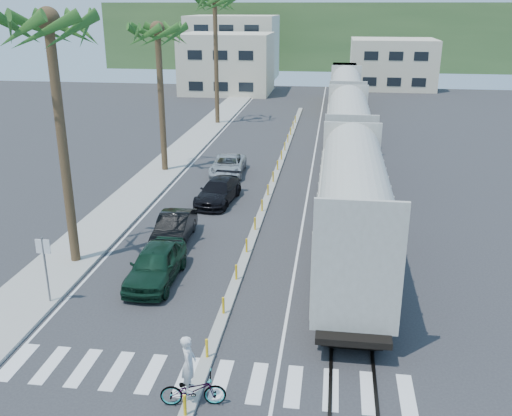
{
  "coord_description": "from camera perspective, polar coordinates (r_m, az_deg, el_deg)",
  "views": [
    {
      "loc": [
        4.01,
        -17.52,
        11.72
      ],
      "look_at": [
        0.29,
        9.34,
        2.0
      ],
      "focal_mm": 40.0,
      "sensor_mm": 36.0,
      "label": 1
    }
  ],
  "objects": [
    {
      "name": "buildings",
      "position": [
        90.08,
        1.26,
        15.03
      ],
      "size": [
        38.0,
        27.0,
        10.0
      ],
      "color": "beige",
      "rests_on": "ground"
    },
    {
      "name": "freight_train",
      "position": [
        45.42,
        9.09,
        8.28
      ],
      "size": [
        3.0,
        60.94,
        5.85
      ],
      "color": "#A6A598",
      "rests_on": "ground"
    },
    {
      "name": "crosswalk",
      "position": [
        19.85,
        -5.55,
        -16.55
      ],
      "size": [
        14.0,
        2.2,
        0.01
      ],
      "primitive_type": "cube",
      "color": "silver",
      "rests_on": "ground"
    },
    {
      "name": "car_second",
      "position": [
        29.93,
        -8.19,
        -2.01
      ],
      "size": [
        1.89,
        4.63,
        1.49
      ],
      "primitive_type": "imported",
      "rotation": [
        0.0,
        0.0,
        0.03
      ],
      "color": "black",
      "rests_on": "ground"
    },
    {
      "name": "car_third",
      "position": [
        35.64,
        -3.8,
        1.7
      ],
      "size": [
        3.03,
        5.37,
        1.44
      ],
      "primitive_type": "imported",
      "rotation": [
        0.0,
        0.0,
        -0.1
      ],
      "color": "black",
      "rests_on": "ground"
    },
    {
      "name": "lane_markings",
      "position": [
        44.53,
        -0.34,
        4.47
      ],
      "size": [
        9.42,
        90.0,
        0.01
      ],
      "color": "silver",
      "rests_on": "ground"
    },
    {
      "name": "car_rear",
      "position": [
        41.55,
        -2.82,
        4.3
      ],
      "size": [
        2.75,
        5.16,
        1.37
      ],
      "primitive_type": "imported",
      "rotation": [
        0.0,
        0.0,
        0.05
      ],
      "color": "#B7BABD",
      "rests_on": "ground"
    },
    {
      "name": "cyclist",
      "position": [
        18.37,
        -6.42,
        -17.04
      ],
      "size": [
        1.41,
        2.28,
        2.41
      ],
      "rotation": [
        0.0,
        0.0,
        1.75
      ],
      "color": "#9EA0A5",
      "rests_on": "ground"
    },
    {
      "name": "palm_trees",
      "position": [
        42.01,
        -9.33,
        18.23
      ],
      "size": [
        3.5,
        37.2,
        13.75
      ],
      "color": "brown",
      "rests_on": "ground"
    },
    {
      "name": "street_sign",
      "position": [
        24.58,
        -20.37,
        -4.97
      ],
      "size": [
        0.6,
        0.08,
        3.0
      ],
      "color": "slate",
      "rests_on": "ground"
    },
    {
      "name": "median",
      "position": [
        39.45,
        1.71,
        2.56
      ],
      "size": [
        0.45,
        60.0,
        0.85
      ],
      "color": "gray",
      "rests_on": "ground"
    },
    {
      "name": "car_lead",
      "position": [
        25.82,
        -9.99,
        -5.56
      ],
      "size": [
        1.99,
        4.86,
        1.65
      ],
      "primitive_type": "imported",
      "rotation": [
        0.0,
        0.0,
        0.0
      ],
      "color": "black",
      "rests_on": "ground"
    },
    {
      "name": "ground",
      "position": [
        21.46,
        -4.3,
        -13.46
      ],
      "size": [
        140.0,
        140.0,
        0.0
      ],
      "primitive_type": "plane",
      "color": "#28282B",
      "rests_on": "ground"
    },
    {
      "name": "rails",
      "position": [
        47.01,
        8.89,
        5.08
      ],
      "size": [
        1.56,
        100.0,
        0.06
      ],
      "color": "black",
      "rests_on": "ground"
    },
    {
      "name": "sidewalk",
      "position": [
        45.83,
        -8.25,
        4.79
      ],
      "size": [
        3.0,
        90.0,
        0.15
      ],
      "primitive_type": "cube",
      "color": "gray",
      "rests_on": "ground"
    },
    {
      "name": "hillside",
      "position": [
        117.73,
        6.2,
        16.83
      ],
      "size": [
        80.0,
        20.0,
        12.0
      ],
      "primitive_type": "cube",
      "color": "#385628",
      "rests_on": "ground"
    }
  ]
}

